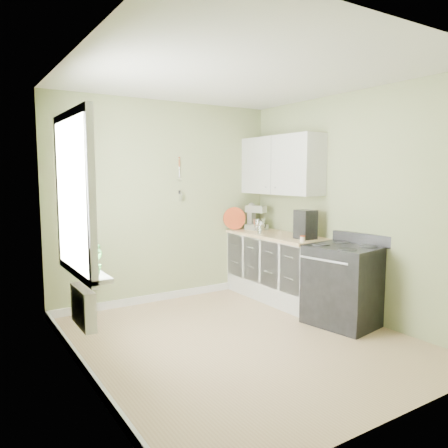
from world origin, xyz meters
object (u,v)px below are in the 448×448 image
stand_mixer (256,218)px  kettle (261,228)px  coffee_maker (305,225)px  stove (343,285)px

stand_mixer → kettle: size_ratio=2.26×
coffee_maker → stand_mixer: bearing=89.1°
stand_mixer → coffee_maker: (-0.02, -1.08, 0.01)m
stove → coffee_maker: 0.92m
stove → coffee_maker: bearing=87.3°
stand_mixer → kettle: (-0.21, -0.40, -0.08)m
kettle → coffee_maker: bearing=-74.0°
stand_mixer → kettle: 0.46m
kettle → coffee_maker: coffee_maker is taller
stove → coffee_maker: (0.03, 0.69, 0.62)m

